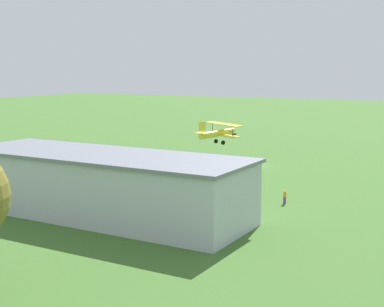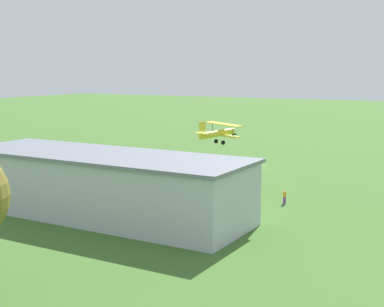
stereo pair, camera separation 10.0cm
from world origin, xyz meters
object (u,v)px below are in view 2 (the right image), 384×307
at_px(hangar, 102,185).
at_px(person_at_fence_line, 220,182).
at_px(person_crossing_taxiway, 285,197).
at_px(car_orange, 22,170).
at_px(car_black, 67,173).
at_px(biplane, 219,132).

relative_size(hangar, person_at_fence_line, 19.07).
xyz_separation_m(person_at_fence_line, person_crossing_taxiway, (-10.04, 3.96, -0.03)).
bearing_deg(car_orange, car_black, -168.61).
xyz_separation_m(hangar, biplane, (0.35, -28.34, 2.61)).
bearing_deg(person_crossing_taxiway, person_at_fence_line, -21.51).
height_order(biplane, car_black, biplane).
relative_size(person_at_fence_line, person_crossing_taxiway, 1.03).
bearing_deg(car_orange, person_crossing_taxiway, -177.05).
distance_m(car_black, person_at_fence_line, 22.06).
distance_m(hangar, biplane, 28.46).
relative_size(car_black, person_crossing_taxiway, 2.57).
distance_m(hangar, person_crossing_taxiway, 20.61).
bearing_deg(hangar, car_black, -38.76).
height_order(car_black, car_orange, car_orange).
distance_m(car_black, car_orange, 7.17).
bearing_deg(biplane, car_orange, 35.07).
xyz_separation_m(car_orange, person_crossing_taxiway, (-38.66, -1.99, -0.01)).
bearing_deg(person_crossing_taxiway, biplane, -43.20).
height_order(hangar, biplane, biplane).
bearing_deg(person_crossing_taxiway, car_orange, 2.95).
relative_size(biplane, person_crossing_taxiway, 4.88).
distance_m(person_at_fence_line, person_crossing_taxiway, 10.79).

